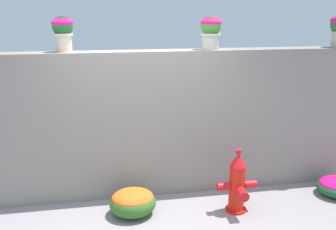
% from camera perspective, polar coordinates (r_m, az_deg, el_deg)
% --- Properties ---
extents(ground_plane, '(24.00, 24.00, 0.00)m').
position_cam_1_polar(ground_plane, '(4.84, -2.39, -17.06)').
color(ground_plane, gray).
extents(stone_wall, '(6.75, 0.35, 2.08)m').
position_cam_1_polar(stone_wall, '(5.36, -4.10, -1.43)').
color(stone_wall, gray).
rests_on(stone_wall, ground).
extents(potted_plant_1, '(0.28, 0.28, 0.46)m').
position_cam_1_polar(potted_plant_1, '(5.16, -15.71, 12.33)').
color(potted_plant_1, beige).
rests_on(potted_plant_1, stone_wall).
extents(potted_plant_2, '(0.30, 0.30, 0.46)m').
position_cam_1_polar(potted_plant_2, '(5.33, 6.53, 12.84)').
color(potted_plant_2, '#BDB0A6').
rests_on(potted_plant_2, stone_wall).
extents(fire_hydrant, '(0.54, 0.43, 0.87)m').
position_cam_1_polar(fire_hydrant, '(5.13, 10.49, -10.30)').
color(fire_hydrant, red).
rests_on(fire_hydrant, ground).
extents(flower_bush_left, '(0.62, 0.55, 0.35)m').
position_cam_1_polar(flower_bush_left, '(5.09, -5.38, -12.93)').
color(flower_bush_left, '#346C25').
rests_on(flower_bush_left, ground).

